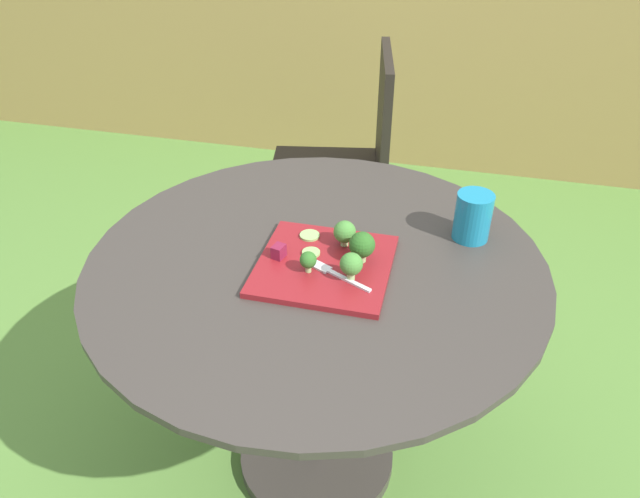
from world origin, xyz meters
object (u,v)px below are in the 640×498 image
at_px(salad_plate, 324,266).
at_px(fork, 335,274).
at_px(patio_chair, 352,154).
at_px(drinking_glass, 472,219).

xyz_separation_m(salad_plate, fork, (0.03, -0.04, 0.01)).
height_order(patio_chair, fork, patio_chair).
distance_m(salad_plate, drinking_glass, 0.37).
distance_m(patio_chair, fork, 1.05).
height_order(salad_plate, drinking_glass, drinking_glass).
bearing_deg(salad_plate, fork, -48.27).
relative_size(salad_plate, drinking_glass, 2.51).
relative_size(patio_chair, fork, 6.16).
bearing_deg(drinking_glass, fork, -138.93).
height_order(salad_plate, fork, fork).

